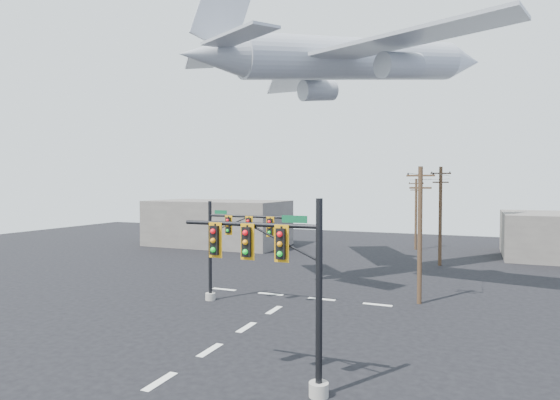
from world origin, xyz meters
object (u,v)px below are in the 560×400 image
at_px(airliner, 357,60).
at_px(utility_pole_c, 416,213).
at_px(signal_mast_near, 283,284).
at_px(utility_pole_b, 440,214).
at_px(utility_pole_a, 420,232).
at_px(signal_mast_far, 229,246).

bearing_deg(airliner, utility_pole_c, 30.14).
bearing_deg(signal_mast_near, utility_pole_b, 83.45).
height_order(signal_mast_near, utility_pole_c, utility_pole_c).
height_order(utility_pole_a, airliner, airliner).
relative_size(utility_pole_a, utility_pole_b, 0.95).
bearing_deg(airliner, utility_pole_b, 4.68).
xyz_separation_m(signal_mast_near, utility_pole_a, (3.52, 16.22, 0.63)).
bearing_deg(utility_pole_c, signal_mast_near, -95.10).
xyz_separation_m(signal_mast_far, airliner, (6.18, 11.47, 14.95)).
distance_m(utility_pole_b, utility_pole_c, 11.51).
distance_m(signal_mast_near, signal_mast_far, 14.41).
bearing_deg(utility_pole_c, utility_pole_b, -76.55).
relative_size(utility_pole_b, utility_pole_c, 1.12).
xyz_separation_m(utility_pole_a, utility_pole_c, (-3.39, 27.38, -0.29)).
height_order(utility_pole_b, utility_pole_c, utility_pole_b).
xyz_separation_m(utility_pole_b, airliner, (-6.32, -9.77, 13.69)).
relative_size(utility_pole_b, airliner, 0.36).
bearing_deg(signal_mast_far, utility_pole_c, 74.57).
distance_m(utility_pole_a, utility_pole_c, 27.59).
height_order(signal_mast_far, utility_pole_b, utility_pole_b).
bearing_deg(signal_mast_far, utility_pole_a, 21.27).
relative_size(utility_pole_c, airliner, 0.32).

